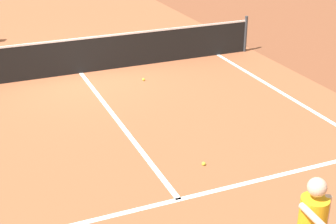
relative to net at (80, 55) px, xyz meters
The scene contains 7 objects.
ground_plane 0.49m from the net, ahead, with size 60.00×60.00×0.00m, color brown.
court_surface_inbounds 0.49m from the net, ahead, with size 10.62×24.40×0.00m, color #9E5433.
line_service_near 6.42m from the net, 90.00° to the right, with size 8.22×0.10×0.01m, color white.
line_center_service 3.24m from the net, 90.00° to the right, with size 0.10×6.40×0.01m, color white.
net is the anchor object (origin of this frame).
tennis_ball_mid_court 5.68m from the net, 81.46° to the right, with size 0.07×0.07×0.07m, color #CCE033.
tennis_ball_near_net 1.84m from the net, 41.32° to the right, with size 0.07×0.07×0.07m, color #CCE033.
Camera 1 is at (-2.73, -12.42, 4.49)m, focal length 53.39 mm.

